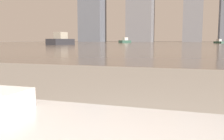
% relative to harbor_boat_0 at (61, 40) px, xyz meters
% --- Properties ---
extents(harbor_water, '(180.00, 110.00, 0.01)m').
position_rel_harbor_boat_0_xyz_m(harbor_water, '(19.90, 24.53, -0.74)').
color(harbor_water, gray).
rests_on(harbor_water, ground_plane).
extents(harbor_boat_0, '(2.51, 5.78, 2.10)m').
position_rel_harbor_boat_0_xyz_m(harbor_boat_0, '(0.00, 0.00, 0.00)').
color(harbor_boat_0, '#2D2D33').
rests_on(harbor_boat_0, harbor_water).
extents(harbor_boat_2, '(2.91, 4.31, 1.53)m').
position_rel_harbor_boat_0_xyz_m(harbor_boat_2, '(3.00, 31.46, -0.20)').
color(harbor_boat_2, '#335647').
rests_on(harbor_boat_2, harbor_water).
extents(harbor_boat_3, '(2.32, 2.82, 1.03)m').
position_rel_harbor_boat_0_xyz_m(harbor_boat_3, '(27.28, 27.96, -0.38)').
color(harbor_boat_3, '#335647').
rests_on(harbor_boat_3, harbor_water).
extents(skyline_tower_1, '(11.76, 11.26, 32.79)m').
position_rel_harbor_boat_0_xyz_m(skyline_tower_1, '(-2.10, 80.53, 15.65)').
color(skyline_tower_1, slate).
rests_on(skyline_tower_1, ground_plane).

